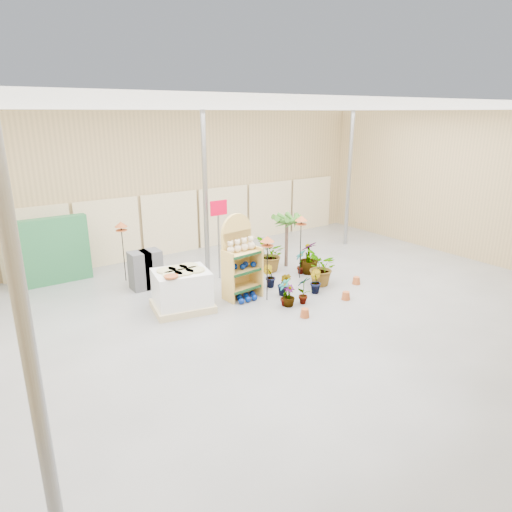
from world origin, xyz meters
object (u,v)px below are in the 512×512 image
Objects in this scene: potted_plant_2 at (322,268)px; display_shelf at (239,260)px; bird_table_front at (267,241)px; pallet_stack at (182,290)px.

display_shelf is at bearing 163.91° from potted_plant_2.
potted_plant_2 is (1.78, -0.02, -1.02)m from bird_table_front.
display_shelf reaches higher than pallet_stack.
pallet_stack is at bearing 160.95° from bird_table_front.
bird_table_front is 2.05m from potted_plant_2.
pallet_stack is 0.93× the size of bird_table_front.
pallet_stack is (-1.54, 0.06, -0.48)m from display_shelf.
pallet_stack is 2.31m from bird_table_front.
display_shelf is 1.29× the size of bird_table_front.
pallet_stack and potted_plant_2 have the same top height.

